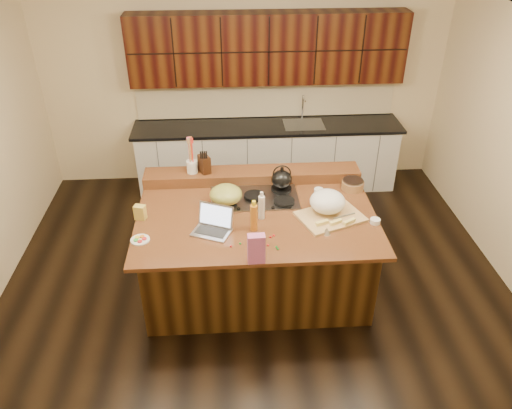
{
  "coord_description": "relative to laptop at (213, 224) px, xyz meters",
  "views": [
    {
      "loc": [
        -0.27,
        -4.19,
        3.69
      ],
      "look_at": [
        0.0,
        0.05,
        1.0
      ],
      "focal_mm": 35.0,
      "sensor_mm": 36.0,
      "label": 1
    }
  ],
  "objects": [
    {
      "name": "candy_plate",
      "position": [
        -0.68,
        -0.12,
        -0.06
      ],
      "size": [
        0.21,
        0.21,
        0.01
      ],
      "primitive_type": "cylinder",
      "rotation": [
        0.0,
        0.0,
        0.2
      ],
      "color": "white",
      "rests_on": "island"
    },
    {
      "name": "oil_bottle",
      "position": [
        0.39,
        -0.01,
        0.07
      ],
      "size": [
        0.08,
        0.08,
        0.27
      ],
      "primitive_type": "cylinder",
      "rotation": [
        0.0,
        0.0,
        -0.18
      ],
      "color": "#C17522",
      "rests_on": "island"
    },
    {
      "name": "ramekin_b",
      "position": [
        1.58,
        0.02,
        -0.04
      ],
      "size": [
        0.11,
        0.11,
        0.04
      ],
      "primitive_type": "cylinder",
      "rotation": [
        0.0,
        0.0,
        0.16
      ],
      "color": "white",
      "rests_on": "island"
    },
    {
      "name": "room",
      "position": [
        0.43,
        0.25,
        0.37
      ],
      "size": [
        5.52,
        5.02,
        2.72
      ],
      "color": "black",
      "rests_on": "ground"
    },
    {
      "name": "gumdrop_6",
      "position": [
        0.41,
        -0.19,
        -0.06
      ],
      "size": [
        0.02,
        0.02,
        0.02
      ],
      "primitive_type": "ellipsoid",
      "color": "red",
      "rests_on": "island"
    },
    {
      "name": "gumdrop_10",
      "position": [
        0.16,
        -0.28,
        -0.06
      ],
      "size": [
        0.02,
        0.02,
        0.02
      ],
      "primitive_type": "ellipsoid",
      "color": "red",
      "rests_on": "island"
    },
    {
      "name": "gumdrop_13",
      "position": [
        0.58,
        -0.35,
        -0.06
      ],
      "size": [
        0.02,
        0.02,
        0.02
      ],
      "primitive_type": "ellipsoid",
      "color": "#198C26",
      "rests_on": "island"
    },
    {
      "name": "gumdrop_2",
      "position": [
        0.57,
        -0.14,
        -0.06
      ],
      "size": [
        0.02,
        0.02,
        0.02
      ],
      "primitive_type": "ellipsoid",
      "color": "red",
      "rests_on": "island"
    },
    {
      "name": "gumdrop_8",
      "position": [
        0.53,
        -0.16,
        -0.06
      ],
      "size": [
        0.02,
        0.02,
        0.02
      ],
      "primitive_type": "ellipsoid",
      "color": "red",
      "rests_on": "island"
    },
    {
      "name": "knife_block",
      "position": [
        -0.1,
        0.95,
        0.15
      ],
      "size": [
        0.15,
        0.18,
        0.19
      ],
      "primitive_type": "cube",
      "rotation": [
        0.0,
        0.0,
        0.43
      ],
      "color": "black",
      "rests_on": "back_ledge"
    },
    {
      "name": "strainer_bowl",
      "position": [
        1.51,
        0.68,
        -0.02
      ],
      "size": [
        0.24,
        0.24,
        0.09
      ],
      "primitive_type": "cylinder",
      "rotation": [
        0.0,
        0.0,
        -0.01
      ],
      "color": "#996B3F",
      "rests_on": "island"
    },
    {
      "name": "ramekin_c",
      "position": [
        1.13,
        0.63,
        -0.04
      ],
      "size": [
        0.11,
        0.11,
        0.04
      ],
      "primitive_type": "cylinder",
      "rotation": [
        0.0,
        0.0,
        -0.15
      ],
      "color": "white",
      "rests_on": "island"
    },
    {
      "name": "gumdrop_7",
      "position": [
        0.46,
        -0.32,
        -0.06
      ],
      "size": [
        0.02,
        0.02,
        0.02
      ],
      "primitive_type": "ellipsoid",
      "color": "#198C26",
      "rests_on": "island"
    },
    {
      "name": "back_counter",
      "position": [
        0.73,
        2.48,
        -0.0
      ],
      "size": [
        3.7,
        0.66,
        2.4
      ],
      "color": "silver",
      "rests_on": "ground"
    },
    {
      "name": "gumdrop_0",
      "position": [
        0.42,
        -0.25,
        -0.06
      ],
      "size": [
        0.02,
        0.02,
        0.02
      ],
      "primitive_type": "ellipsoid",
      "color": "red",
      "rests_on": "island"
    },
    {
      "name": "pink_bag",
      "position": [
        0.38,
        -0.5,
        0.08
      ],
      "size": [
        0.15,
        0.09,
        0.28
      ],
      "primitive_type": "cube",
      "rotation": [
        0.0,
        0.0,
        0.04
      ],
      "color": "#CF61A2",
      "rests_on": "island"
    },
    {
      "name": "island",
      "position": [
        0.43,
        0.25,
        -0.52
      ],
      "size": [
        2.4,
        1.6,
        0.92
      ],
      "color": "black",
      "rests_on": "ground"
    },
    {
      "name": "gumdrop_4",
      "position": [
        0.4,
        -0.13,
        -0.06
      ],
      "size": [
        0.02,
        0.02,
        0.02
      ],
      "primitive_type": "ellipsoid",
      "color": "red",
      "rests_on": "island"
    },
    {
      "name": "gumdrop_11",
      "position": [
        0.41,
        -0.23,
        -0.06
      ],
      "size": [
        0.02,
        0.02,
        0.02
      ],
      "primitive_type": "ellipsoid",
      "color": "#198C26",
      "rests_on": "island"
    },
    {
      "name": "gumdrop_5",
      "position": [
        0.45,
        -0.26,
        -0.06
      ],
      "size": [
        0.02,
        0.02,
        0.02
      ],
      "primitive_type": "ellipsoid",
      "color": "#198C26",
      "rests_on": "island"
    },
    {
      "name": "vinegar_bottle",
      "position": [
        0.47,
        0.18,
        0.06
      ],
      "size": [
        0.07,
        0.07,
        0.25
      ],
      "primitive_type": "cylinder",
      "rotation": [
        0.0,
        0.0,
        0.19
      ],
      "color": "silver",
      "rests_on": "island"
    },
    {
      "name": "kitchen_timer",
      "position": [
        1.07,
        -0.13,
        -0.03
      ],
      "size": [
        0.1,
        0.1,
        0.07
      ],
      "primitive_type": "cone",
      "rotation": [
        0.0,
        0.0,
        0.25
      ],
      "color": "silver",
      "rests_on": "island"
    },
    {
      "name": "ramekin_a",
      "position": [
        1.08,
        0.28,
        -0.04
      ],
      "size": [
        0.11,
        0.11,
        0.04
      ],
      "primitive_type": "cylinder",
      "rotation": [
        0.0,
        0.0,
        0.07
      ],
      "color": "white",
      "rests_on": "island"
    },
    {
      "name": "package_box",
      "position": [
        -0.72,
        0.24,
        0.01
      ],
      "size": [
        0.12,
        0.1,
        0.15
      ],
      "primitive_type": "cube",
      "rotation": [
        0.0,
        0.0,
        -0.28
      ],
      "color": "gold",
      "rests_on": "island"
    },
    {
      "name": "green_bowl",
      "position": [
        0.13,
        0.42,
        0.07
      ],
      "size": [
        0.38,
        0.38,
        0.18
      ],
      "primitive_type": "ellipsoid",
      "rotation": [
        0.0,
        0.0,
        -0.16
      ],
      "color": "olive",
      "rests_on": "cooktop"
    },
    {
      "name": "kettle",
      "position": [
        0.73,
        0.68,
        0.08
      ],
      "size": [
        0.29,
        0.29,
        0.2
      ],
      "primitive_type": "ellipsoid",
      "rotation": [
        0.0,
        0.0,
        -0.38
      ],
      "color": "black",
      "rests_on": "cooktop"
    },
    {
      "name": "laptop",
      "position": [
        0.0,
        0.0,
        0.0
      ],
      "size": [
        0.43,
        0.39,
        0.24
      ],
      "rotation": [
        0.0,
        0.0,
        -0.4
      ],
      "color": "#B7B7BC",
      "rests_on": "island"
    },
    {
      "name": "wooden_tray",
      "position": [
        1.14,
        0.2,
        0.05
      ],
      "size": [
        0.73,
        0.64,
        0.25
      ],
      "rotation": [
        0.0,
        0.0,
        0.38
      ],
      "color": "tan",
      "rests_on": "island"
    },
    {
      "name": "gumdrop_9",
      "position": [
        0.25,
        -0.25,
        -0.06
      ],
      "size": [
        0.02,
        0.02,
        0.02
      ],
      "primitive_type": "ellipsoid",
      "color": "#198C26",
      "rests_on": "island"
    },
    {
      "name": "gumdrop_1",
      "position": [
        0.57,
        -0.32,
        -0.06
      ],
      "size": [
        0.02,
        0.02,
        0.02
      ],
      "primitive_type": "ellipsoid",
      "color": "#198C26",
      "rests_on": "island"
    },
    {
      "name": "gumdrop_12",
      "position": [
        0.5,
        -0.29,
        -0.06
      ],
      "size": [
        0.02,
        0.02,
        0.02
      ],
      "primitive_type": "ellipsoid",
      "color": "red",
      "rests_on": "island"
    },
    {
      "name": "utensil_crock",
      "position": [
        -0.24,
        0.95,
        0.13
      ],
      "size": [
        0.12,
        0.12,
        0.14
      ],
      "primitive_type": "cylinder",
      "rotation": [
        0.0,
        0.0,
        -0.03
      ],
      "color": "white",
      "rests_on": "back_ledge"
    },
    {
      "name": "cooktop",
      "position": [
        0.43,
        0.55,
        -0.05
      ],
      "size": [
        0.92,
        0.52,
        0.05
      ],
      "color": "gray",
      "rests_on": "island"
    },
    {
      "name": "back_ledge",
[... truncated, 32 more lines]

